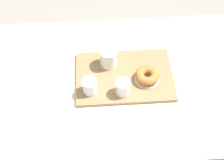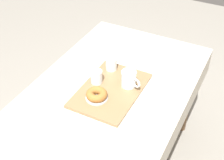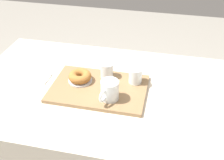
# 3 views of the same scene
# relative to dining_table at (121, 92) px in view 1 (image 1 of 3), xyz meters

# --- Properties ---
(ground_plane) EXTENTS (6.00, 6.00, 0.00)m
(ground_plane) POSITION_rel_dining_table_xyz_m (0.00, 0.00, -0.62)
(ground_plane) COLOR gray
(dining_table) EXTENTS (1.37, 0.85, 0.73)m
(dining_table) POSITION_rel_dining_table_xyz_m (0.00, 0.00, 0.00)
(dining_table) COLOR beige
(dining_table) RESTS_ON ground
(serving_tray) EXTENTS (0.47, 0.32, 0.02)m
(serving_tray) POSITION_rel_dining_table_xyz_m (-0.02, -0.01, 0.11)
(serving_tray) COLOR olive
(serving_tray) RESTS_ON dining_table
(tea_mug_left) EXTENTS (0.08, 0.12, 0.09)m
(tea_mug_left) POSITION_rel_dining_table_xyz_m (0.06, -0.09, 0.16)
(tea_mug_left) COLOR white
(tea_mug_left) RESTS_ON serving_tray
(water_glass_near) EXTENTS (0.07, 0.07, 0.08)m
(water_glass_near) POSITION_rel_dining_table_xyz_m (0.15, 0.07, 0.15)
(water_glass_near) COLOR white
(water_glass_near) RESTS_ON serving_tray
(water_glass_far) EXTENTS (0.07, 0.07, 0.08)m
(water_glass_far) POSITION_rel_dining_table_xyz_m (0.00, 0.09, 0.15)
(water_glass_far) COLOR white
(water_glass_far) RESTS_ON serving_tray
(donut_plate_left) EXTENTS (0.12, 0.12, 0.01)m
(donut_plate_left) POSITION_rel_dining_table_xyz_m (-0.12, 0.02, 0.12)
(donut_plate_left) COLOR silver
(donut_plate_left) RESTS_ON serving_tray
(sugar_donut_left) EXTENTS (0.12, 0.12, 0.04)m
(sugar_donut_left) POSITION_rel_dining_table_xyz_m (-0.12, 0.02, 0.15)
(sugar_donut_left) COLOR #A3662D
(sugar_donut_left) RESTS_ON donut_plate_left
(paper_napkin) EXTENTS (0.12, 0.10, 0.01)m
(paper_napkin) POSITION_rel_dining_table_xyz_m (-0.36, 0.02, 0.10)
(paper_napkin) COLOR white
(paper_napkin) RESTS_ON dining_table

